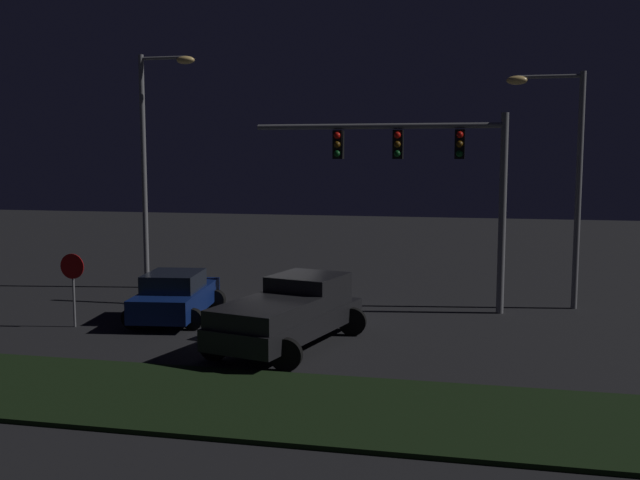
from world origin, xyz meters
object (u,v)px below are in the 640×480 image
at_px(pickup_truck, 291,309).
at_px(car_sedan, 176,296).
at_px(street_lamp_right, 563,160).
at_px(stop_sign, 73,276).
at_px(street_lamp_left, 153,146).
at_px(traffic_signal_gantry, 427,163).

xyz_separation_m(pickup_truck, car_sedan, (-4.38, 2.41, -0.26)).
height_order(car_sedan, street_lamp_right, street_lamp_right).
xyz_separation_m(pickup_truck, street_lamp_right, (7.63, 6.69, 3.98)).
bearing_deg(stop_sign, pickup_truck, -5.80).
relative_size(street_lamp_left, stop_sign, 4.01).
relative_size(pickup_truck, car_sedan, 1.25).
bearing_deg(street_lamp_left, traffic_signal_gantry, -10.39).
height_order(pickup_truck, car_sedan, pickup_truck).
bearing_deg(stop_sign, street_lamp_right, 22.35).
distance_m(car_sedan, street_lamp_right, 13.43).
relative_size(street_lamp_left, street_lamp_right, 1.13).
distance_m(pickup_truck, stop_sign, 6.97).
distance_m(street_lamp_right, stop_sign, 16.10).
distance_m(car_sedan, traffic_signal_gantry, 9.16).
distance_m(traffic_signal_gantry, stop_sign, 11.66).
bearing_deg(pickup_truck, car_sedan, 75.68).
relative_size(street_lamp_right, stop_sign, 3.53).
xyz_separation_m(car_sedan, street_lamp_right, (12.01, 4.27, 4.24)).
bearing_deg(car_sedan, traffic_signal_gantry, -75.88).
height_order(car_sedan, traffic_signal_gantry, traffic_signal_gantry).
relative_size(car_sedan, street_lamp_left, 0.51).
bearing_deg(pickup_truck, street_lamp_left, 59.52).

